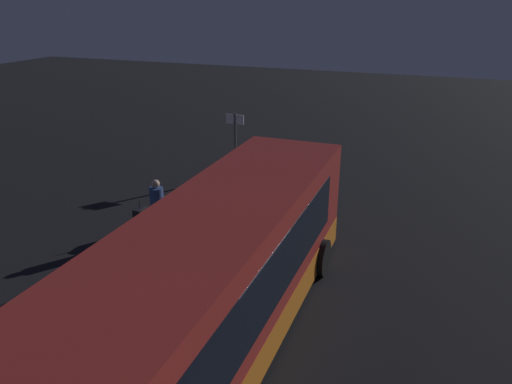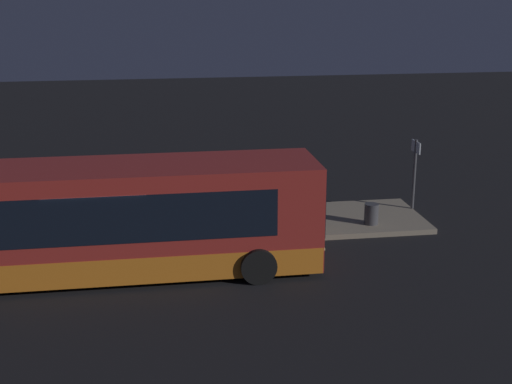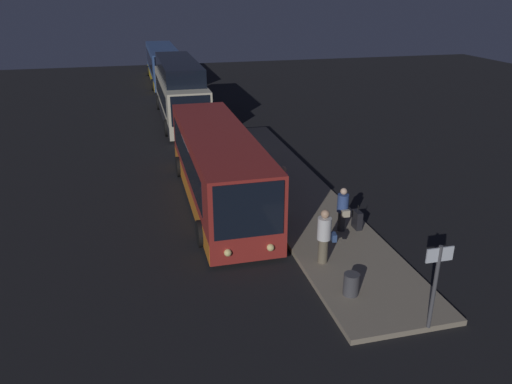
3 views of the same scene
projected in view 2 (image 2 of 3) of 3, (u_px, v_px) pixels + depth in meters
ground at (102, 274)px, 18.83m from camera, size 80.00×80.00×0.00m
platform at (107, 231)px, 21.87m from camera, size 20.00×3.27×0.16m
bus_lead at (110, 221)px, 18.51m from camera, size 10.93×2.78×2.94m
passenger_boarding at (245, 191)px, 22.74m from camera, size 0.58×0.41×1.61m
passenger_waiting at (178, 205)px, 20.93m from camera, size 0.40×0.40×1.79m
passenger_with_bags at (314, 198)px, 21.63m from camera, size 0.50×0.65×1.79m
suitcase at (242, 201)px, 23.45m from camera, size 0.47×0.21×0.90m
sign_post at (415, 166)px, 23.39m from camera, size 0.10×0.71×2.34m
trash_bin at (371, 214)px, 22.19m from camera, size 0.44×0.44×0.65m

